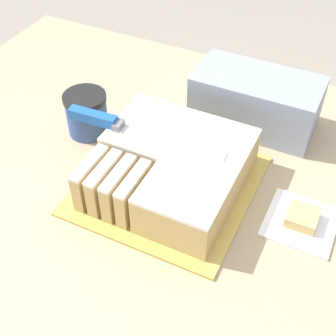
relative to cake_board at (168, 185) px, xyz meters
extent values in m
cube|color=tan|center=(0.02, -0.05, -0.45)|extent=(1.40, 1.10, 0.90)
cube|color=gold|center=(0.00, 0.00, 0.00)|extent=(0.33, 0.33, 0.01)
cube|color=tan|center=(0.00, 0.06, 0.04)|extent=(0.28, 0.17, 0.08)
cube|color=white|center=(0.00, 0.06, 0.09)|extent=(0.28, 0.17, 0.01)
cube|color=tan|center=(0.07, -0.08, 0.04)|extent=(0.15, 0.11, 0.08)
cube|color=white|center=(0.07, -0.08, 0.09)|extent=(0.15, 0.11, 0.01)
cube|color=tan|center=(-0.12, -0.09, 0.04)|extent=(0.02, 0.10, 0.08)
cube|color=white|center=(-0.12, -0.09, 0.09)|extent=(0.02, 0.10, 0.01)
cube|color=tan|center=(-0.09, -0.09, 0.04)|extent=(0.02, 0.10, 0.08)
cube|color=white|center=(-0.09, -0.09, 0.09)|extent=(0.02, 0.10, 0.01)
cube|color=tan|center=(-0.06, -0.09, 0.04)|extent=(0.02, 0.10, 0.08)
cube|color=white|center=(-0.06, -0.09, 0.09)|extent=(0.02, 0.10, 0.01)
cube|color=tan|center=(-0.03, -0.09, 0.04)|extent=(0.02, 0.10, 0.08)
cube|color=white|center=(-0.03, -0.09, 0.09)|extent=(0.02, 0.10, 0.01)
cube|color=silver|center=(-0.01, 0.03, 0.09)|extent=(0.23, 0.04, 0.00)
cube|color=slate|center=(-0.12, 0.02, 0.10)|extent=(0.02, 0.03, 0.02)
cube|color=#1E59B2|center=(-0.18, 0.02, 0.10)|extent=(0.10, 0.03, 0.02)
cylinder|color=#334C8C|center=(-0.24, 0.08, 0.04)|extent=(0.09, 0.09, 0.09)
cylinder|color=black|center=(-0.24, 0.08, 0.09)|extent=(0.09, 0.09, 0.01)
cube|color=white|center=(0.27, 0.02, 0.00)|extent=(0.13, 0.13, 0.01)
cube|color=tan|center=(0.27, 0.02, 0.01)|extent=(0.06, 0.06, 0.02)
cube|color=#8C99B2|center=(0.09, 0.27, 0.06)|extent=(0.28, 0.14, 0.12)
camera|label=1|loc=(0.29, -0.59, 0.68)|focal=50.00mm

